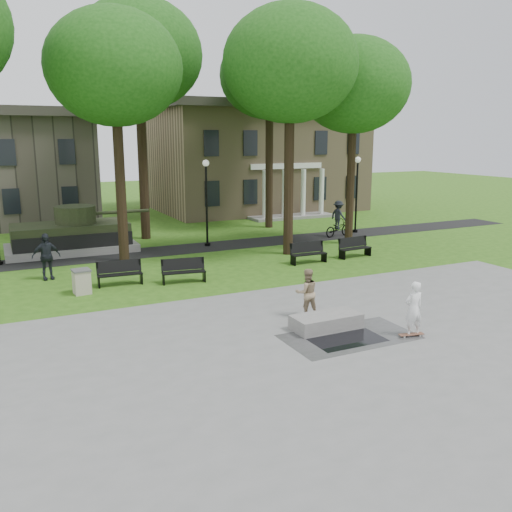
{
  "coord_description": "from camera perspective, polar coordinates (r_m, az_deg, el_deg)",
  "views": [
    {
      "loc": [
        -9.93,
        -15.46,
        5.91
      ],
      "look_at": [
        -0.99,
        3.01,
        1.4
      ],
      "focal_mm": 38.0,
      "sensor_mm": 36.0,
      "label": 1
    }
  ],
  "objects": [
    {
      "name": "ground",
      "position": [
        19.3,
        6.58,
        -5.52
      ],
      "size": [
        120.0,
        120.0,
        0.0
      ],
      "primitive_type": "plane",
      "color": "#2B5514",
      "rests_on": "ground"
    },
    {
      "name": "plaza",
      "position": [
        15.58,
        16.6,
        -10.4
      ],
      "size": [
        22.0,
        16.0,
        0.02
      ],
      "primitive_type": "cube",
      "color": "gray",
      "rests_on": "ground"
    },
    {
      "name": "footpath",
      "position": [
        29.79,
        -5.83,
        0.9
      ],
      "size": [
        44.0,
        2.6,
        0.01
      ],
      "primitive_type": "cube",
      "color": "black",
      "rests_on": "ground"
    },
    {
      "name": "building_right",
      "position": [
        46.03,
        -0.15,
        10.45
      ],
      "size": [
        17.0,
        12.0,
        8.6
      ],
      "color": "#9E8460",
      "rests_on": "ground"
    },
    {
      "name": "tree_1",
      "position": [
        26.7,
        -14.7,
        18.56
      ],
      "size": [
        6.2,
        6.2,
        11.63
      ],
      "color": "black",
      "rests_on": "ground"
    },
    {
      "name": "tree_2",
      "position": [
        27.68,
        3.63,
        19.44
      ],
      "size": [
        6.6,
        6.6,
        12.16
      ],
      "color": "black",
      "rests_on": "ground"
    },
    {
      "name": "tree_3",
      "position": [
        30.85,
        10.29,
        17.21
      ],
      "size": [
        6.0,
        6.0,
        11.19
      ],
      "color": "black",
      "rests_on": "ground"
    },
    {
      "name": "tree_4",
      "position": [
        32.75,
        -12.32,
        19.99
      ],
      "size": [
        7.2,
        7.2,
        13.5
      ],
      "color": "black",
      "rests_on": "ground"
    },
    {
      "name": "tree_5",
      "position": [
        36.13,
        1.45,
        18.36
      ],
      "size": [
        6.4,
        6.4,
        12.44
      ],
      "color": "black",
      "rests_on": "ground"
    },
    {
      "name": "lamp_mid",
      "position": [
        29.82,
        -5.24,
        6.34
      ],
      "size": [
        0.36,
        0.36,
        4.73
      ],
      "color": "black",
      "rests_on": "ground"
    },
    {
      "name": "lamp_right",
      "position": [
        34.61,
        10.56,
        7.02
      ],
      "size": [
        0.36,
        0.36,
        4.73
      ],
      "color": "black",
      "rests_on": "ground"
    },
    {
      "name": "tank_monument",
      "position": [
        30.09,
        -18.83,
        2.06
      ],
      "size": [
        7.45,
        3.4,
        2.4
      ],
      "color": "gray",
      "rests_on": "ground"
    },
    {
      "name": "puddle",
      "position": [
        16.49,
        9.64,
        -8.71
      ],
      "size": [
        2.2,
        1.2,
        0.0
      ],
      "primitive_type": "cube",
      "color": "black",
      "rests_on": "plaza"
    },
    {
      "name": "concrete_block",
      "position": [
        17.28,
        7.41,
        -6.85
      ],
      "size": [
        2.21,
        1.02,
        0.45
      ],
      "primitive_type": "cube",
      "rotation": [
        0.0,
        0.0,
        0.01
      ],
      "color": "gray",
      "rests_on": "plaza"
    },
    {
      "name": "skateboard",
      "position": [
        17.2,
        16.02,
        -8.01
      ],
      "size": [
        0.8,
        0.37,
        0.07
      ],
      "primitive_type": "cube",
      "rotation": [
        0.0,
        0.0,
        -0.22
      ],
      "color": "brown",
      "rests_on": "plaza"
    },
    {
      "name": "skateboarder",
      "position": [
        17.03,
        16.25,
        -5.34
      ],
      "size": [
        0.64,
        0.44,
        1.69
      ],
      "primitive_type": "imported",
      "rotation": [
        0.0,
        0.0,
        3.08
      ],
      "color": "white",
      "rests_on": "plaza"
    },
    {
      "name": "friend_watching",
      "position": [
        18.18,
        5.37,
        -3.85
      ],
      "size": [
        0.9,
        0.77,
        1.64
      ],
      "primitive_type": "imported",
      "rotation": [
        0.0,
        0.0,
        2.95
      ],
      "color": "#9B8464",
      "rests_on": "plaza"
    },
    {
      "name": "pedestrian_walker",
      "position": [
        24.45,
        -21.23,
        -0.06
      ],
      "size": [
        1.22,
        0.65,
        1.99
      ],
      "primitive_type": "imported",
      "rotation": [
        0.0,
        0.0,
        0.14
      ],
      "color": "black",
      "rests_on": "ground"
    },
    {
      "name": "cyclist",
      "position": [
        33.2,
        8.65,
        3.56
      ],
      "size": [
        2.08,
        1.23,
        2.19
      ],
      "rotation": [
        0.0,
        0.0,
        1.77
      ],
      "color": "black",
      "rests_on": "ground"
    },
    {
      "name": "park_bench_0",
      "position": [
        22.76,
        -14.18,
        -1.68
      ],
      "size": [
        1.83,
        0.66,
        1.0
      ],
      "rotation": [
        0.0,
        0.0,
        -0.08
      ],
      "color": "black",
      "rests_on": "ground"
    },
    {
      "name": "park_bench_1",
      "position": [
        22.65,
        -7.69,
        -1.47
      ],
      "size": [
        1.85,
        0.8,
        1.0
      ],
      "rotation": [
        0.0,
        0.0,
        -0.16
      ],
      "color": "black",
      "rests_on": "ground"
    },
    {
      "name": "park_bench_2",
      "position": [
        26.03,
        5.49,
        0.39
      ],
      "size": [
        1.81,
        0.55,
        1.0
      ],
      "rotation": [
        0.0,
        0.0,
        -0.02
      ],
      "color": "black",
      "rests_on": "ground"
    },
    {
      "name": "park_bench_3",
      "position": [
        27.67,
        10.3,
        0.97
      ],
      "size": [
        1.83,
        0.69,
        1.0
      ],
      "rotation": [
        0.0,
        0.0,
        0.09
      ],
      "color": "black",
      "rests_on": "ground"
    },
    {
      "name": "trash_bin",
      "position": [
        21.9,
        -17.88,
        -2.56
      ],
      "size": [
        0.71,
        0.71,
        0.96
      ],
      "rotation": [
        0.0,
        0.0,
        0.08
      ],
      "color": "beige",
      "rests_on": "ground"
    }
  ]
}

